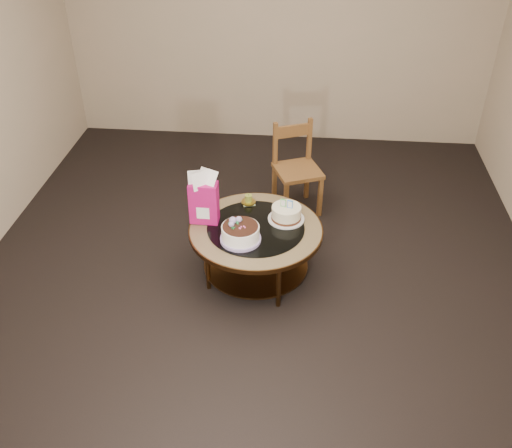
# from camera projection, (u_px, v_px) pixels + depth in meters

# --- Properties ---
(ground) EXTENTS (5.00, 5.00, 0.00)m
(ground) POSITION_uv_depth(u_px,v_px,m) (256.00, 274.00, 4.57)
(ground) COLOR black
(ground) RESTS_ON ground
(room_walls) EXTENTS (4.52, 5.02, 2.61)m
(room_walls) POSITION_uv_depth(u_px,v_px,m) (256.00, 91.00, 3.68)
(room_walls) COLOR tan
(room_walls) RESTS_ON ground
(coffee_table) EXTENTS (1.02, 1.02, 0.46)m
(coffee_table) POSITION_uv_depth(u_px,v_px,m) (256.00, 236.00, 4.35)
(coffee_table) COLOR #553418
(coffee_table) RESTS_ON ground
(decorated_cake) EXTENTS (0.30, 0.30, 0.18)m
(decorated_cake) POSITION_uv_depth(u_px,v_px,m) (240.00, 234.00, 4.14)
(decorated_cake) COLOR #A890CC
(decorated_cake) RESTS_ON coffee_table
(cream_cake) EXTENTS (0.28, 0.28, 0.18)m
(cream_cake) POSITION_uv_depth(u_px,v_px,m) (286.00, 213.00, 4.36)
(cream_cake) COLOR white
(cream_cake) RESTS_ON coffee_table
(gift_bag) EXTENTS (0.22, 0.16, 0.43)m
(gift_bag) POSITION_uv_depth(u_px,v_px,m) (204.00, 197.00, 4.26)
(gift_bag) COLOR #BF1273
(gift_bag) RESTS_ON coffee_table
(pillar_candle) EXTENTS (0.12, 0.12, 0.09)m
(pillar_candle) POSITION_uv_depth(u_px,v_px,m) (248.00, 200.00, 4.56)
(pillar_candle) COLOR #EEE362
(pillar_candle) RESTS_ON coffee_table
(dining_chair) EXTENTS (0.50, 0.50, 0.82)m
(dining_chair) POSITION_uv_depth(u_px,v_px,m) (296.00, 168.00, 5.13)
(dining_chair) COLOR brown
(dining_chair) RESTS_ON ground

